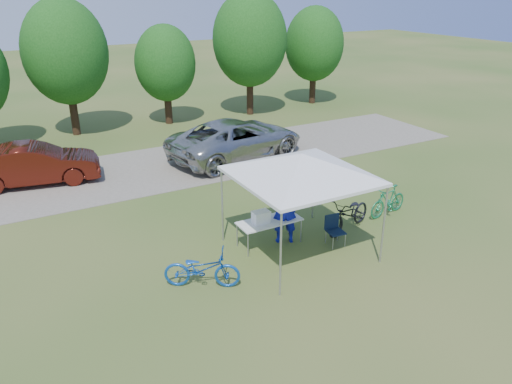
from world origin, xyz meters
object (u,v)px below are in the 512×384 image
bike_dark (349,214)px  cyclist (285,209)px  sedan (35,164)px  minivan (237,139)px  folding_table (269,222)px  folding_chair (334,227)px  bike_blue (202,269)px  bike_green (388,201)px  cooler (261,217)px

bike_dark → cyclist: bearing=-118.3°
sedan → minivan: bearing=-87.0°
folding_table → bike_dark: bearing=-9.1°
cyclist → bike_dark: (1.99, -0.33, -0.47)m
folding_chair → bike_blue: (-3.94, -0.17, -0.03)m
cyclist → minivan: 7.25m
bike_green → minivan: 7.22m
bike_blue → minivan: minivan is taller
folding_table → sedan: size_ratio=0.40×
folding_table → minivan: bearing=69.9°
sedan → folding_chair: bearing=-133.1°
folding_table → minivan: 7.34m
bike_dark → sedan: (-7.36, 8.20, 0.23)m
bike_green → cooler: bearing=-100.4°
folding_chair → sedan: sedan is taller
folding_table → minivan: minivan is taller
cyclist → minivan: size_ratio=0.34×
cyclist → bike_dark: cyclist is taller
folding_chair → bike_dark: 0.98m
cyclist → bike_blue: cyclist is taller
cyclist → cooler: bearing=19.6°
folding_table → folding_chair: size_ratio=2.07×
cooler → sedan: (-4.67, 7.81, -0.15)m
bike_green → sedan: 12.06m
cooler → sedan: bearing=120.9°
cyclist → minivan: (2.09, 6.94, -0.17)m
bike_blue → bike_dark: bearing=-51.7°
folding_chair → cooler: cooler is taller
cyclist → bike_blue: 3.03m
folding_chair → minivan: size_ratio=0.15×
bike_blue → bike_dark: size_ratio=0.93×
bike_dark → bike_green: bearing=79.3°
bike_blue → cooler: bearing=-34.0°
bike_green → minivan: bearing=-175.7°
folding_chair → sedan: bearing=133.2°
bike_blue → sedan: size_ratio=0.41×
bike_green → folding_table: bearing=-100.5°
folding_table → minivan: size_ratio=0.31×
bike_green → bike_blue: bearing=-91.1°
cooler → bike_green: 4.40m
bike_green → bike_dark: bearing=-90.3°
minivan → sedan: bearing=70.9°
cooler → bike_blue: bearing=-155.0°
cooler → bike_green: (4.38, -0.14, -0.42)m
folding_chair → bike_blue: bike_blue is taller
folding_chair → bike_dark: size_ratio=0.44×
folding_table → cyclist: size_ratio=0.89×
bike_blue → folding_table: bearing=-36.4°
cooler → bike_blue: size_ratio=0.25×
cyclist → folding_chair: bearing=169.4°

